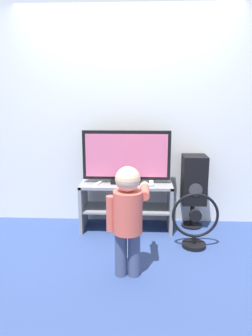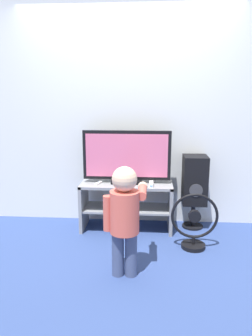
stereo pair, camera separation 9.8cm
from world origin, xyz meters
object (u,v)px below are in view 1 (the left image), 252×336
Objects in this scene: game_console at (151,184)px; child at (128,213)px; television at (126,157)px; speaker_tower at (194,181)px; floor_fan at (195,223)px; remote_primary at (98,183)px.

child is (-0.22, -0.90, 0.00)m from game_console.
television is 0.83m from speaker_tower.
television is 1.03m from floor_fan.
floor_fan is (-0.06, -0.54, -0.30)m from speaker_tower.
floor_fan reaches higher than remote_primary.
game_console is at bearing -23.06° from television.
game_console is 0.28× the size of floor_fan.
remote_primary is at bearing -171.04° from speaker_tower.
remote_primary is (-0.59, 0.02, -0.01)m from game_console.
speaker_tower is 0.62m from floor_fan.
floor_fan is (0.65, 0.55, -0.31)m from child.
speaker_tower is at bearing 21.45° from game_console.
game_console is 0.59m from remote_primary.
floor_fan is (0.44, -0.35, -0.31)m from game_console.
game_console is 0.93m from child.
speaker_tower is (0.71, 1.09, -0.01)m from child.
floor_fan is at bearing -96.19° from speaker_tower.
game_console is 0.64m from floor_fan.
child is at bearing -139.73° from floor_fan.
child is 0.91m from floor_fan.
television is 1.02× the size of child.
speaker_tower is 1.48× the size of floor_fan.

